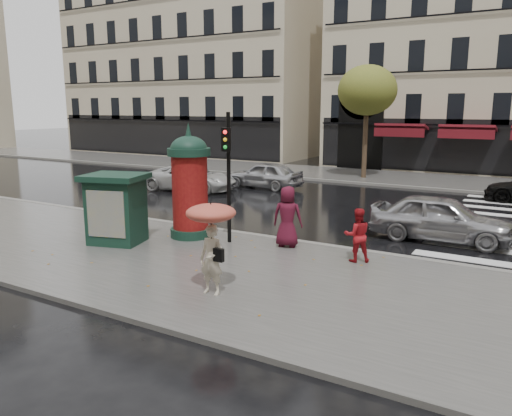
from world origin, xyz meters
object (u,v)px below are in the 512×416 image
Objects in this scene: woman_umbrella at (211,233)px; woman_red at (357,235)px; morris_column at (190,183)px; man_burgundy at (287,217)px; car_white at (191,178)px; car_far_silver at (264,175)px; car_silver at (441,218)px; newsstand at (116,208)px; traffic_light at (228,165)px.

woman_umbrella is 1.44× the size of woman_red.
man_burgundy is at bearing 9.05° from morris_column.
car_white is 3.90m from car_far_silver.
woman_umbrella is at bearing 154.40° from car_silver.
woman_red is at bearing 14.92° from newsstand.
newsstand is (-4.72, -2.26, 0.18)m from man_burgundy.
woman_umbrella is 5.45m from newsstand.
woman_red is 0.80× the size of man_burgundy.
car_far_silver is (-10.15, 6.48, -0.05)m from car_silver.
morris_column is 10.97m from car_far_silver.
woman_red is at bearing 157.44° from car_silver.
traffic_light is 0.96× the size of car_far_silver.
newsstand is (-2.96, -1.73, -1.31)m from traffic_light.
woman_umbrella is 15.05m from car_white.
man_burgundy is 0.38× the size of car_white.
car_silver reaches higher than car_far_silver.
car_silver is (7.01, 3.97, -1.12)m from morris_column.
car_silver is at bearing -113.03° from car_white.
man_burgundy is at bearing 130.85° from car_silver.
woman_umbrella is 1.16× the size of man_burgundy.
car_silver is (3.46, 7.79, -0.77)m from woman_umbrella.
car_silver is at bearing 35.82° from traffic_light.
woman_umbrella is at bearing 81.27° from man_burgundy.
morris_column reaches higher than man_burgundy.
man_burgundy is 0.46× the size of traffic_light.
traffic_light is 10.97m from car_white.
car_silver is 13.56m from car_white.
woman_umbrella is 15.78m from car_far_silver.
car_white is at bearing 127.59° from morris_column.
man_burgundy is 5.12m from car_silver.
man_burgundy is (-0.31, 4.34, -0.48)m from woman_umbrella.
morris_column is 2.39m from newsstand.
car_white is at bearing -45.58° from car_far_silver.
newsstand reaches higher than woman_umbrella.
morris_column is 1.62m from traffic_light.
traffic_light is (-1.76, -0.54, 1.49)m from man_burgundy.
newsstand reaches higher than car_white.
woman_umbrella is 4.47m from woman_red.
woman_umbrella is 0.51× the size of car_far_silver.
morris_column is at bearing 117.90° from car_silver.
woman_umbrella reaches higher than woman_red.
car_silver reaches higher than car_white.
man_burgundy is 0.42× the size of car_silver.
newsstand is at bearing 157.59° from woman_umbrella.
woman_umbrella is at bearing -22.41° from newsstand.
morris_column reaches higher than car_silver.
car_white is at bearing -51.03° from man_burgundy.
man_burgundy is (-2.30, 0.39, 0.18)m from woman_red.
car_silver is at bearing 58.98° from car_far_silver.
newsstand is 0.48× the size of car_silver.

